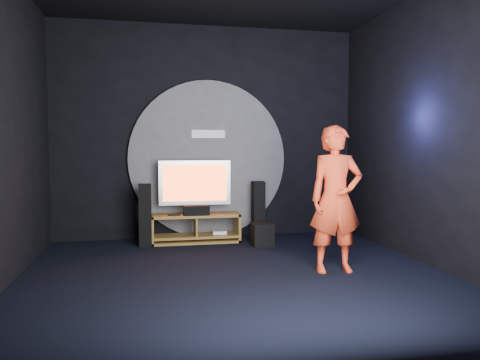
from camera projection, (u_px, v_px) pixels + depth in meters
name	position (u px, v px, depth m)	size (l,w,h in m)	color
floor	(236.00, 276.00, 5.46)	(5.00, 5.00, 0.00)	black
back_wall	(207.00, 132.00, 7.78)	(5.00, 0.04, 3.50)	black
front_wall	(313.00, 107.00, 2.89)	(5.00, 0.04, 3.50)	black
right_wall	(432.00, 127.00, 5.83)	(0.04, 5.00, 3.50)	black
wall_disc_panel	(208.00, 159.00, 7.76)	(2.60, 0.11, 2.60)	#515156
media_console	(196.00, 230.00, 7.40)	(1.39, 0.45, 0.45)	olive
tv	(195.00, 185.00, 7.41)	(1.14, 0.22, 0.84)	#B2B2BA
center_speaker	(196.00, 210.00, 7.23)	(0.40, 0.15, 0.15)	black
remote	(174.00, 215.00, 7.19)	(0.18, 0.05, 0.02)	black
tower_speaker_left	(145.00, 215.00, 7.07)	(0.19, 0.21, 0.95)	black
tower_speaker_right	(258.00, 210.00, 7.61)	(0.19, 0.21, 0.95)	black
subwoofer	(262.00, 234.00, 7.14)	(0.31, 0.31, 0.35)	black
player	(336.00, 199.00, 5.60)	(0.64, 0.42, 1.77)	#EE4120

